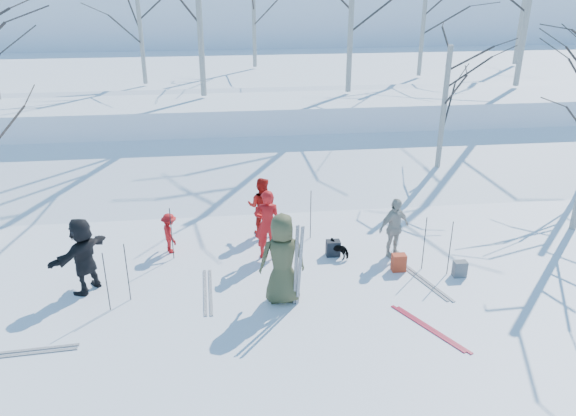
{
  "coord_description": "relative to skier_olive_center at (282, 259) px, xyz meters",
  "views": [
    {
      "loc": [
        -1.42,
        -10.66,
        6.61
      ],
      "look_at": [
        0.0,
        1.5,
        1.3
      ],
      "focal_mm": 35.0,
      "sensor_mm": 36.0,
      "label": 1
    }
  ],
  "objects": [
    {
      "name": "ski_pole_e",
      "position": [
        -3.61,
        0.05,
        -0.33
      ],
      "size": [
        0.02,
        0.02,
        1.34
      ],
      "primitive_type": "cylinder",
      "color": "black",
      "rests_on": "ground"
    },
    {
      "name": "ski_pair_c",
      "position": [
        -4.95,
        -1.22,
        -0.99
      ],
      "size": [
        0.46,
        1.93,
        0.02
      ],
      "primitive_type": null,
      "rotation": [
        0.0,
        0.0,
        1.64
      ],
      "color": "silver",
      "rests_on": "ground"
    },
    {
      "name": "backpack_red",
      "position": [
        2.84,
        0.94,
        -0.79
      ],
      "size": [
        0.32,
        0.22,
        0.42
      ],
      "primitive_type": "cube",
      "color": "#B2341B",
      "rests_on": "ground"
    },
    {
      "name": "backpack_dark",
      "position": [
        1.45,
        1.86,
        -0.8
      ],
      "size": [
        0.34,
        0.24,
        0.4
      ],
      "primitive_type": "cube",
      "color": "black",
      "rests_on": "ground"
    },
    {
      "name": "backpack_grey",
      "position": [
        4.16,
        0.53,
        -0.81
      ],
      "size": [
        0.3,
        0.2,
        0.38
      ],
      "primitive_type": "cube",
      "color": "#585B5F",
      "rests_on": "ground"
    },
    {
      "name": "skier_red_north",
      "position": [
        -0.15,
        1.98,
        -0.11
      ],
      "size": [
        0.66,
        0.45,
        1.76
      ],
      "primitive_type": "imported",
      "rotation": [
        0.0,
        0.0,
        3.09
      ],
      "color": "red",
      "rests_on": "ground"
    },
    {
      "name": "birch_plateau_b",
      "position": [
        7.44,
        13.63,
        3.68
      ],
      "size": [
        4.06,
        4.06,
        4.95
      ],
      "primitive_type": null,
      "color": "silver",
      "rests_on": "snow_plateau"
    },
    {
      "name": "far_hill",
      "position": [
        0.34,
        38.44,
        1.0
      ],
      "size": [
        90.0,
        30.0,
        6.0
      ],
      "primitive_type": "cube",
      "color": "white",
      "rests_on": "ground"
    },
    {
      "name": "ski_pole_d",
      "position": [
        3.42,
        0.96,
        -0.33
      ],
      "size": [
        0.02,
        0.02,
        1.34
      ],
      "primitive_type": "cylinder",
      "color": "black",
      "rests_on": "ground"
    },
    {
      "name": "dog",
      "position": [
        1.59,
        1.76,
        -0.77
      ],
      "size": [
        0.58,
        0.51,
        0.46
      ],
      "primitive_type": "imported",
      "rotation": [
        0.0,
        0.0,
        4.1
      ],
      "color": "black",
      "rests_on": "ground"
    },
    {
      "name": "birch_plateau_a",
      "position": [
        0.51,
        16.82,
        3.89
      ],
      "size": [
        4.35,
        4.35,
        5.36
      ],
      "primitive_type": null,
      "color": "silver",
      "rests_on": "snow_plateau"
    },
    {
      "name": "ski_pair_d",
      "position": [
        2.78,
        -1.38,
        -0.99
      ],
      "size": [
        1.8,
        2.07,
        0.02
      ],
      "primitive_type": null,
      "rotation": [
        0.0,
        0.0,
        0.5
      ],
      "color": "#AB182F",
      "rests_on": "ground"
    },
    {
      "name": "ski_pole_f",
      "position": [
        -3.25,
        0.39,
        -0.33
      ],
      "size": [
        0.02,
        0.02,
        1.34
      ],
      "primitive_type": "cylinder",
      "color": "black",
      "rests_on": "ground"
    },
    {
      "name": "skier_red_seated",
      "position": [
        -2.54,
        2.52,
        -0.48
      ],
      "size": [
        0.6,
        0.76,
        1.03
      ],
      "primitive_type": "imported",
      "rotation": [
        0.0,
        0.0,
        1.94
      ],
      "color": "red",
      "rests_on": "ground"
    },
    {
      "name": "birch_edge_e",
      "position": [
        5.78,
        6.44,
        1.21
      ],
      "size": [
        3.69,
        3.69,
        4.42
      ],
      "primitive_type": null,
      "color": "silver",
      "rests_on": "ground"
    },
    {
      "name": "ski_pair_b",
      "position": [
        3.28,
        0.4,
        -0.99
      ],
      "size": [
        1.32,
        2.02,
        0.02
      ],
      "primitive_type": null,
      "rotation": [
        0.0,
        0.0,
        0.31
      ],
      "color": "silver",
      "rests_on": "ground"
    },
    {
      "name": "skier_grey_west",
      "position": [
        -4.22,
        0.91,
        -0.13
      ],
      "size": [
        1.3,
        1.62,
        1.73
      ],
      "primitive_type": "imported",
      "rotation": [
        0.0,
        0.0,
        4.14
      ],
      "color": "black",
      "rests_on": "ground"
    },
    {
      "name": "skier_cream_east",
      "position": [
        2.9,
        1.68,
        -0.24
      ],
      "size": [
        0.97,
        0.71,
        1.52
      ],
      "primitive_type": "imported",
      "rotation": [
        0.0,
        0.0,
        0.43
      ],
      "color": "beige",
      "rests_on": "ground"
    },
    {
      "name": "ski_pole_b",
      "position": [
        1.04,
        2.89,
        -0.33
      ],
      "size": [
        0.02,
        0.02,
        1.34
      ],
      "primitive_type": "cylinder",
      "color": "black",
      "rests_on": "ground"
    },
    {
      "name": "snow_ramp",
      "position": [
        0.34,
        7.44,
        -0.85
      ],
      "size": [
        70.0,
        9.49,
        4.12
      ],
      "primitive_type": "cube",
      "rotation": [
        0.3,
        0.0,
        0.0
      ],
      "color": "white",
      "rests_on": "ground"
    },
    {
      "name": "ski_pole_c",
      "position": [
        3.92,
        0.66,
        -0.33
      ],
      "size": [
        0.02,
        0.02,
        1.34
      ],
      "primitive_type": "cylinder",
      "color": "black",
      "rests_on": "ground"
    },
    {
      "name": "birch_plateau_c",
      "position": [
        -4.16,
        13.2,
        3.43
      ],
      "size": [
        3.72,
        3.72,
        4.46
      ],
      "primitive_type": null,
      "color": "silver",
      "rests_on": "snow_plateau"
    },
    {
      "name": "upright_ski_left",
      "position": [
        0.26,
        -0.24,
        -0.05
      ],
      "size": [
        0.11,
        0.17,
        1.9
      ],
      "primitive_type": "cube",
      "rotation": [
        0.07,
        0.0,
        0.28
      ],
      "color": "silver",
      "rests_on": "ground"
    },
    {
      "name": "birch_plateau_d",
      "position": [
        3.66,
        10.69,
        4.31
      ],
      "size": [
        4.95,
        4.95,
        6.21
      ],
      "primitive_type": null,
      "color": "silver",
      "rests_on": "snow_plateau"
    },
    {
      "name": "snow_plateau",
      "position": [
        0.34,
        17.44,
        0.0
      ],
      "size": [
        70.0,
        18.0,
        2.2
      ],
      "primitive_type": "cube",
      "color": "white",
      "rests_on": "ground"
    },
    {
      "name": "ski_pair_a",
      "position": [
        -1.6,
        0.51,
        -0.99
      ],
      "size": [
        0.31,
        1.91,
        0.02
      ],
      "primitive_type": null,
      "rotation": [
        0.0,
        0.0,
        0.03
      ],
      "color": "silver",
      "rests_on": "ground"
    },
    {
      "name": "ground",
      "position": [
        0.34,
        0.44,
        -1.0
      ],
      "size": [
        120.0,
        120.0,
        0.0
      ],
      "primitive_type": "plane",
      "color": "white",
      "rests_on": "ground"
    },
    {
      "name": "ski_pole_a",
      "position": [
        -2.45,
        2.17,
        -0.33
      ],
      "size": [
        0.02,
        0.02,
        1.34
      ],
      "primitive_type": "cylinder",
      "color": "black",
      "rests_on": "ground"
    },
    {
      "name": "skier_redor_behind",
      "position": [
        -0.2,
        3.32,
        -0.21
      ],
      "size": [
        0.91,
        0.79,
        1.57
      ],
      "primitive_type": "imported",
      "rotation": [
        0.0,
        0.0,
        2.85
      ],
      "color": "#B1130D",
      "rests_on": "ground"
    },
    {
      "name": "upright_ski_right",
      "position": [
        0.33,
        -0.26,
        -0.05
      ],
      "size": [
        0.15,
        0.23,
        1.89
      ],
      "primitive_type": "cube",
      "rotation": [
        0.1,
        0.0,
        0.4
      ],
      "color": "silver",
      "rests_on": "ground"
    },
    {
      "name": "skier_olive_center",
      "position": [
        0.0,
        0.0,
        0.0
      ],
      "size": [
        0.99,
        0.66,
        1.99
      ],
      "primitive_type": "imported",
      "rotation": [
        0.0,
        0.0,
        3.17
      ],
      "color": "#3F4328",
      "rests_on": "ground"
    }
  ]
}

